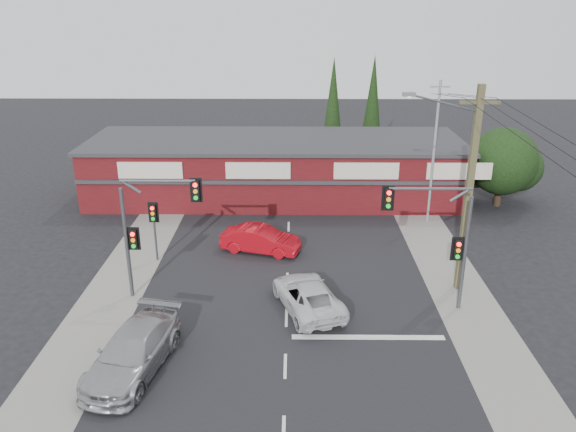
{
  "coord_description": "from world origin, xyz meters",
  "views": [
    {
      "loc": [
        0.29,
        -21.92,
        13.43
      ],
      "look_at": [
        0.04,
        3.0,
        3.8
      ],
      "focal_mm": 35.0,
      "sensor_mm": 36.0,
      "label": 1
    }
  ],
  "objects_px": {
    "white_suv": "(308,295)",
    "silver_suv": "(133,352)",
    "shop_building": "(276,168)",
    "red_sedan": "(261,240)",
    "utility_pole": "(467,185)"
  },
  "relations": [
    {
      "from": "white_suv",
      "to": "utility_pole",
      "type": "height_order",
      "value": "utility_pole"
    },
    {
      "from": "utility_pole",
      "to": "red_sedan",
      "type": "bearing_deg",
      "value": 157.0
    },
    {
      "from": "white_suv",
      "to": "silver_suv",
      "type": "bearing_deg",
      "value": 15.45
    },
    {
      "from": "silver_suv",
      "to": "red_sedan",
      "type": "xyz_separation_m",
      "value": [
        4.3,
        10.98,
        -0.07
      ]
    },
    {
      "from": "utility_pole",
      "to": "white_suv",
      "type": "bearing_deg",
      "value": -164.17
    },
    {
      "from": "silver_suv",
      "to": "red_sedan",
      "type": "bearing_deg",
      "value": 79.94
    },
    {
      "from": "silver_suv",
      "to": "red_sedan",
      "type": "height_order",
      "value": "silver_suv"
    },
    {
      "from": "silver_suv",
      "to": "utility_pole",
      "type": "height_order",
      "value": "utility_pole"
    },
    {
      "from": "shop_building",
      "to": "red_sedan",
      "type": "bearing_deg",
      "value": -93.27
    },
    {
      "from": "white_suv",
      "to": "shop_building",
      "type": "xyz_separation_m",
      "value": [
        -1.97,
        16.09,
        1.44
      ]
    },
    {
      "from": "silver_suv",
      "to": "shop_building",
      "type": "relative_size",
      "value": 0.2
    },
    {
      "from": "utility_pole",
      "to": "silver_suv",
      "type": "bearing_deg",
      "value": -154.52
    },
    {
      "from": "red_sedan",
      "to": "shop_building",
      "type": "relative_size",
      "value": 0.16
    },
    {
      "from": "white_suv",
      "to": "silver_suv",
      "type": "height_order",
      "value": "silver_suv"
    },
    {
      "from": "silver_suv",
      "to": "shop_building",
      "type": "height_order",
      "value": "shop_building"
    }
  ]
}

